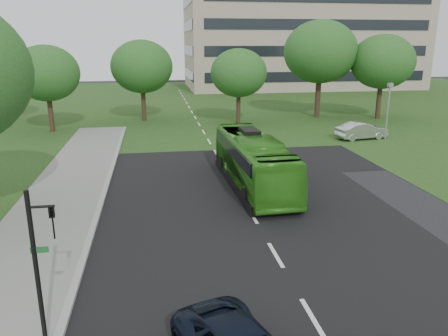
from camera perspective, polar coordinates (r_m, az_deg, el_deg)
name	(u,v)px	position (r m, az deg, el deg)	size (l,w,h in m)	color
ground	(263,233)	(18.64, 5.09, -8.50)	(160.00, 160.00, 0.00)	black
street_surfaces	(199,130)	(40.11, -3.35, 4.93)	(120.00, 120.00, 0.15)	black
office_building	(301,15)	(82.79, 9.96, 19.10)	(40.10, 20.10, 25.00)	tan
tree_park_a	(46,73)	(41.97, -22.19, 11.38)	(5.73, 5.73, 7.61)	black
tree_park_b	(142,67)	(45.38, -10.69, 12.87)	(6.15, 6.15, 8.07)	black
tree_park_c	(239,73)	(43.17, 1.93, 12.29)	(5.46, 5.46, 7.26)	black
tree_park_d	(320,52)	(48.09, 12.48, 14.59)	(7.62, 7.62, 10.08)	black
tree_park_e	(383,62)	(48.75, 20.01, 12.90)	(6.47, 6.47, 8.63)	black
bus	(253,161)	(24.19, 3.84, 0.91)	(2.39, 10.22, 2.85)	#36911E
sedan	(361,131)	(38.10, 17.52, 4.68)	(1.51, 4.32, 1.42)	#B9B8BE
traffic_light	(41,258)	(12.00, -22.83, -10.80)	(0.70, 0.19, 4.35)	black
camera_pole	(388,103)	(38.33, 20.69, 7.91)	(0.41, 0.36, 4.63)	gray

